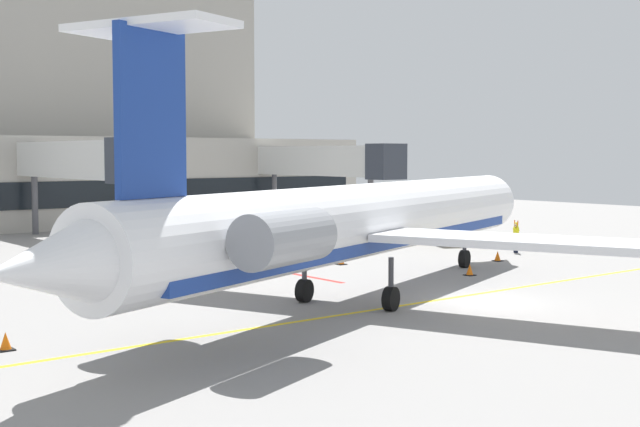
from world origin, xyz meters
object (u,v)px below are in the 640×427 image
Objects in this scene: regional_jet at (358,222)px; pushback_tractor at (446,231)px; baggage_tug at (137,249)px; marshaller at (516,236)px.

regional_jet reaches higher than pushback_tractor.
baggage_tug reaches higher than marshaller.
pushback_tractor is (18.37, 12.53, -2.26)m from regional_jet.
pushback_tractor is 5.62m from marshaller.
marshaller is (18.28, 6.91, -2.18)m from regional_jet.
marshaller is at bearing -90.88° from pushback_tractor.
regional_jet is 22.35m from pushback_tractor.
baggage_tug is at bearing 96.34° from regional_jet.
regional_jet is at bearing -83.66° from baggage_tug.
pushback_tractor is 1.78× the size of marshaller.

